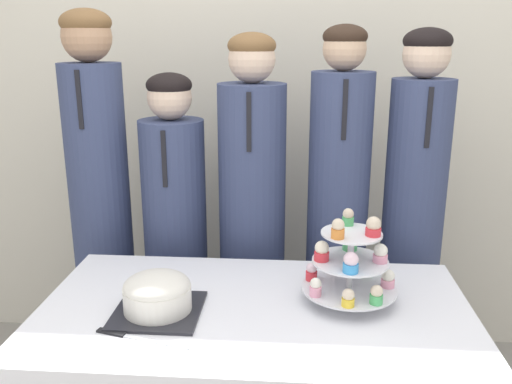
# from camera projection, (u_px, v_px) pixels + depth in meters

# --- Properties ---
(wall_back) EXTENTS (9.00, 0.06, 2.70)m
(wall_back) POSITION_uv_depth(u_px,v_px,m) (273.00, 80.00, 2.60)
(wall_back) COLOR beige
(wall_back) RESTS_ON ground_plane
(round_cake) EXTENTS (0.26, 0.26, 0.12)m
(round_cake) POSITION_uv_depth(u_px,v_px,m) (157.00, 294.00, 1.62)
(round_cake) COLOR #232328
(round_cake) RESTS_ON table
(cake_knife) EXTENTS (0.28, 0.09, 0.01)m
(cake_knife) POSITION_uv_depth(u_px,v_px,m) (127.00, 336.00, 1.51)
(cake_knife) COLOR silver
(cake_knife) RESTS_ON table
(cupcake_stand) EXTENTS (0.30, 0.30, 0.29)m
(cupcake_stand) POSITION_uv_depth(u_px,v_px,m) (351.00, 263.00, 1.67)
(cupcake_stand) COLOR silver
(cupcake_stand) RESTS_ON table
(student_0) EXTENTS (0.25, 0.25, 1.66)m
(student_0) POSITION_uv_depth(u_px,v_px,m) (102.00, 216.00, 2.28)
(student_0) COLOR #384266
(student_0) RESTS_ON ground_plane
(student_1) EXTENTS (0.26, 0.27, 1.42)m
(student_1) POSITION_uv_depth(u_px,v_px,m) (176.00, 249.00, 2.30)
(student_1) COLOR #384266
(student_1) RESTS_ON ground_plane
(student_2) EXTENTS (0.27, 0.28, 1.57)m
(student_2) POSITION_uv_depth(u_px,v_px,m) (252.00, 235.00, 2.26)
(student_2) COLOR #384266
(student_2) RESTS_ON ground_plane
(student_3) EXTENTS (0.24, 0.25, 1.60)m
(student_3) POSITION_uv_depth(u_px,v_px,m) (337.00, 233.00, 2.23)
(student_3) COLOR #384266
(student_3) RESTS_ON ground_plane
(student_4) EXTENTS (0.24, 0.25, 1.59)m
(student_4) POSITION_uv_depth(u_px,v_px,m) (411.00, 234.00, 2.20)
(student_4) COLOR #384266
(student_4) RESTS_ON ground_plane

